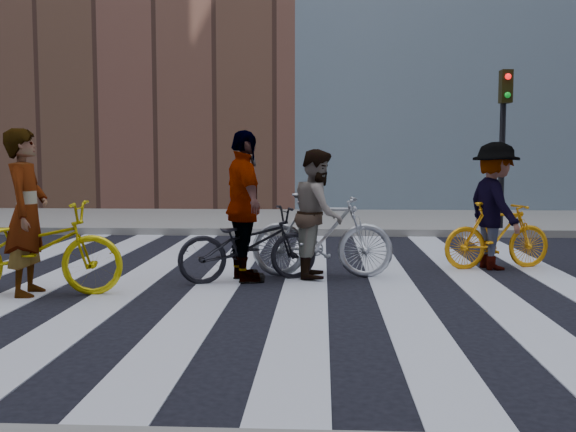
# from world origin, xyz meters

# --- Properties ---
(ground) EXTENTS (100.00, 100.00, 0.00)m
(ground) POSITION_xyz_m (0.00, 0.00, 0.00)
(ground) COLOR black
(ground) RESTS_ON ground
(sidewalk_far) EXTENTS (100.00, 5.00, 0.15)m
(sidewalk_far) POSITION_xyz_m (0.00, 7.50, 0.07)
(sidewalk_far) COLOR slate
(sidewalk_far) RESTS_ON ground
(zebra_crosswalk) EXTENTS (8.25, 10.00, 0.01)m
(zebra_crosswalk) POSITION_xyz_m (0.00, 0.00, 0.01)
(zebra_crosswalk) COLOR silver
(zebra_crosswalk) RESTS_ON ground
(traffic_signal) EXTENTS (0.22, 0.42, 3.33)m
(traffic_signal) POSITION_xyz_m (4.40, 5.32, 2.28)
(traffic_signal) COLOR black
(traffic_signal) RESTS_ON ground
(bike_yellow_left) EXTENTS (2.15, 0.92, 1.10)m
(bike_yellow_left) POSITION_xyz_m (-2.61, -0.93, 0.55)
(bike_yellow_left) COLOR #D6C10B
(bike_yellow_left) RESTS_ON ground
(bike_silver_mid) EXTENTS (1.91, 0.62, 1.14)m
(bike_silver_mid) POSITION_xyz_m (0.76, 0.43, 0.57)
(bike_silver_mid) COLOR #B0B3BA
(bike_silver_mid) RESTS_ON ground
(bike_yellow_right) EXTENTS (1.68, 0.83, 0.97)m
(bike_yellow_right) POSITION_xyz_m (3.28, 1.23, 0.49)
(bike_yellow_right) COLOR #F99B0D
(bike_yellow_right) RESTS_ON ground
(bike_dark_rear) EXTENTS (1.95, 1.28, 0.97)m
(bike_dark_rear) POSITION_xyz_m (-0.19, 0.06, 0.48)
(bike_dark_rear) COLOR black
(bike_dark_rear) RESTS_ON ground
(rider_left) EXTENTS (0.53, 0.75, 1.94)m
(rider_left) POSITION_xyz_m (-2.66, -0.93, 0.97)
(rider_left) COLOR slate
(rider_left) RESTS_ON ground
(rider_mid) EXTENTS (0.69, 0.86, 1.71)m
(rider_mid) POSITION_xyz_m (0.71, 0.43, 0.86)
(rider_mid) COLOR slate
(rider_mid) RESTS_ON ground
(rider_right) EXTENTS (0.94, 1.30, 1.82)m
(rider_right) POSITION_xyz_m (3.23, 1.23, 0.91)
(rider_right) COLOR slate
(rider_right) RESTS_ON ground
(rider_rear) EXTENTS (0.86, 1.24, 1.95)m
(rider_rear) POSITION_xyz_m (-0.24, 0.06, 0.98)
(rider_rear) COLOR slate
(rider_rear) RESTS_ON ground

